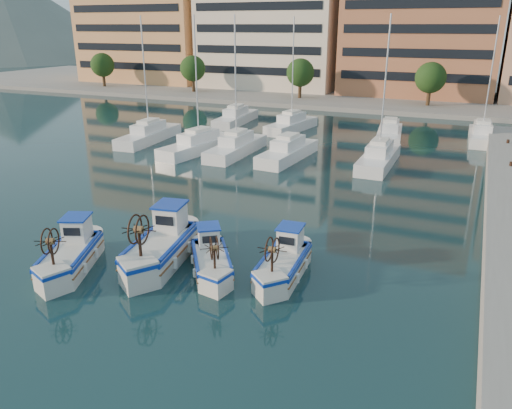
{
  "coord_description": "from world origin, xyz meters",
  "views": [
    {
      "loc": [
        10.36,
        -16.92,
        10.71
      ],
      "look_at": [
        -0.02,
        6.37,
        1.5
      ],
      "focal_mm": 35.0,
      "sensor_mm": 36.0,
      "label": 1
    }
  ],
  "objects_px": {
    "fishing_boat_b": "(162,244)",
    "fishing_boat_c": "(211,258)",
    "fishing_boat_a": "(71,253)",
    "fishing_boat_d": "(284,261)"
  },
  "relations": [
    {
      "from": "fishing_boat_a",
      "to": "fishing_boat_d",
      "type": "relative_size",
      "value": 1.09
    },
    {
      "from": "fishing_boat_a",
      "to": "fishing_boat_c",
      "type": "height_order",
      "value": "fishing_boat_a"
    },
    {
      "from": "fishing_boat_b",
      "to": "fishing_boat_d",
      "type": "relative_size",
      "value": 1.26
    },
    {
      "from": "fishing_boat_b",
      "to": "fishing_boat_c",
      "type": "xyz_separation_m",
      "value": [
        2.64,
        0.02,
        -0.21
      ]
    },
    {
      "from": "fishing_boat_b",
      "to": "fishing_boat_d",
      "type": "xyz_separation_m",
      "value": [
        5.82,
        1.03,
        -0.17
      ]
    },
    {
      "from": "fishing_boat_a",
      "to": "fishing_boat_c",
      "type": "bearing_deg",
      "value": -1.99
    },
    {
      "from": "fishing_boat_a",
      "to": "fishing_boat_b",
      "type": "bearing_deg",
      "value": 10.74
    },
    {
      "from": "fishing_boat_a",
      "to": "fishing_boat_b",
      "type": "height_order",
      "value": "fishing_boat_b"
    },
    {
      "from": "fishing_boat_a",
      "to": "fishing_boat_c",
      "type": "xyz_separation_m",
      "value": [
        6.1,
        2.32,
        -0.09
      ]
    },
    {
      "from": "fishing_boat_b",
      "to": "fishing_boat_c",
      "type": "height_order",
      "value": "fishing_boat_b"
    }
  ]
}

